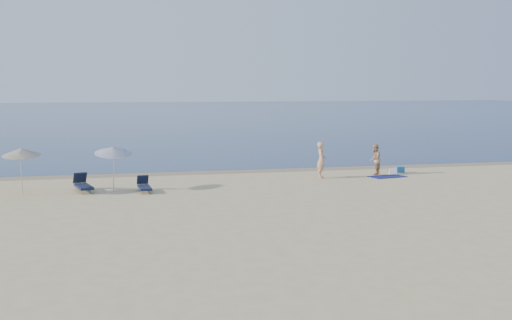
{
  "coord_description": "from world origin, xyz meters",
  "views": [
    {
      "loc": [
        -8.91,
        -14.44,
        4.59
      ],
      "look_at": [
        -1.66,
        16.0,
        1.0
      ],
      "focal_mm": 45.0,
      "sensor_mm": 36.0,
      "label": 1
    }
  ],
  "objects_px": {
    "person_left": "(321,160)",
    "blue_cooler": "(400,170)",
    "person_right": "(375,160)",
    "umbrella_near": "(113,150)"
  },
  "relations": [
    {
      "from": "person_left",
      "to": "blue_cooler",
      "type": "bearing_deg",
      "value": -59.28
    },
    {
      "from": "person_left",
      "to": "blue_cooler",
      "type": "relative_size",
      "value": 4.05
    },
    {
      "from": "person_right",
      "to": "umbrella_near",
      "type": "height_order",
      "value": "umbrella_near"
    },
    {
      "from": "person_left",
      "to": "umbrella_near",
      "type": "relative_size",
      "value": 0.86
    },
    {
      "from": "person_left",
      "to": "umbrella_near",
      "type": "distance_m",
      "value": 10.4
    },
    {
      "from": "blue_cooler",
      "to": "umbrella_near",
      "type": "bearing_deg",
      "value": -171.26
    },
    {
      "from": "person_right",
      "to": "umbrella_near",
      "type": "relative_size",
      "value": 0.75
    },
    {
      "from": "umbrella_near",
      "to": "person_left",
      "type": "bearing_deg",
      "value": 2.17
    },
    {
      "from": "person_left",
      "to": "blue_cooler",
      "type": "xyz_separation_m",
      "value": [
        4.78,
        0.97,
        -0.75
      ]
    },
    {
      "from": "person_left",
      "to": "umbrella_near",
      "type": "bearing_deg",
      "value": 117.87
    }
  ]
}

